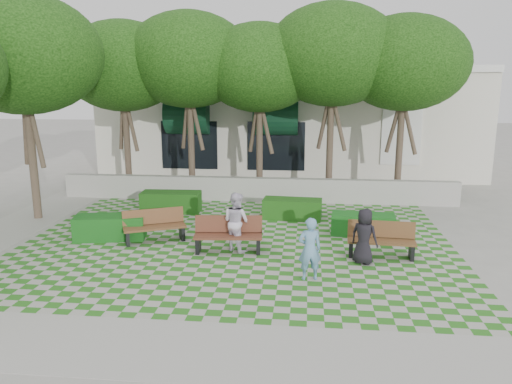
# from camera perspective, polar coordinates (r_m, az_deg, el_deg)

# --- Properties ---
(ground) EXTENTS (90.00, 90.00, 0.00)m
(ground) POSITION_cam_1_polar(r_m,az_deg,el_deg) (13.20, -2.86, -7.31)
(ground) COLOR gray
(ground) RESTS_ON ground
(lawn) EXTENTS (12.00, 12.00, 0.00)m
(lawn) POSITION_cam_1_polar(r_m,az_deg,el_deg) (14.13, -2.24, -5.92)
(lawn) COLOR #2B721E
(lawn) RESTS_ON ground
(sidewalk_south) EXTENTS (16.00, 2.00, 0.01)m
(sidewalk_south) POSITION_cam_1_polar(r_m,az_deg,el_deg) (9.00, -7.67, -17.40)
(sidewalk_south) COLOR #9E9B93
(sidewalk_south) RESTS_ON ground
(retaining_wall) EXTENTS (15.00, 0.36, 0.90)m
(retaining_wall) POSITION_cam_1_polar(r_m,az_deg,el_deg) (19.00, -0.02, 0.31)
(retaining_wall) COLOR #9E9B93
(retaining_wall) RESTS_ON ground
(bench_east) EXTENTS (1.77, 0.69, 0.91)m
(bench_east) POSITION_cam_1_polar(r_m,az_deg,el_deg) (13.43, 14.11, -5.37)
(bench_east) COLOR brown
(bench_east) RESTS_ON ground
(bench_mid) EXTENTS (1.86, 0.76, 0.95)m
(bench_mid) POSITION_cam_1_polar(r_m,az_deg,el_deg) (13.40, -3.18, -4.94)
(bench_mid) COLOR #552C1D
(bench_mid) RESTS_ON ground
(bench_west) EXTENTS (1.82, 1.25, 0.91)m
(bench_west) POSITION_cam_1_polar(r_m,az_deg,el_deg) (14.52, -11.53, -3.87)
(bench_west) COLOR brown
(bench_west) RESTS_ON ground
(hedge_east) EXTENTS (1.90, 0.91, 0.64)m
(hedge_east) POSITION_cam_1_polar(r_m,az_deg,el_deg) (15.16, 12.12, -3.66)
(hedge_east) COLOR #15511A
(hedge_east) RESTS_ON ground
(hedge_midright) EXTENTS (1.97, 0.91, 0.67)m
(hedge_midright) POSITION_cam_1_polar(r_m,az_deg,el_deg) (16.60, 4.17, -1.94)
(hedge_midright) COLOR #194A13
(hedge_midright) RESTS_ON ground
(hedge_midleft) EXTENTS (2.07, 0.90, 0.71)m
(hedge_midleft) POSITION_cam_1_polar(r_m,az_deg,el_deg) (17.67, -9.69, -1.13)
(hedge_midleft) COLOR #174512
(hedge_midleft) RESTS_ON ground
(hedge_west) EXTENTS (2.10, 1.17, 0.69)m
(hedge_west) POSITION_cam_1_polar(r_m,az_deg,el_deg) (15.07, -16.33, -3.89)
(hedge_west) COLOR #144C17
(hedge_west) RESTS_ON ground
(person_blue) EXTENTS (0.60, 0.46, 1.48)m
(person_blue) POSITION_cam_1_polar(r_m,az_deg,el_deg) (11.52, 6.15, -6.48)
(person_blue) COLOR #6697BA
(person_blue) RESTS_ON ground
(person_dark) EXTENTS (0.82, 0.73, 1.42)m
(person_dark) POSITION_cam_1_polar(r_m,az_deg,el_deg) (12.74, 12.26, -4.97)
(person_dark) COLOR black
(person_dark) RESTS_ON ground
(person_white) EXTENTS (0.99, 0.94, 1.60)m
(person_white) POSITION_cam_1_polar(r_m,az_deg,el_deg) (13.40, -2.28, -3.40)
(person_white) COLOR silver
(person_white) RESTS_ON ground
(tree_row) EXTENTS (17.70, 13.40, 7.41)m
(tree_row) POSITION_cam_1_polar(r_m,az_deg,el_deg) (18.62, -6.00, 14.64)
(tree_row) COLOR #47382B
(tree_row) RESTS_ON ground
(building) EXTENTS (18.00, 8.92, 5.15)m
(building) POSITION_cam_1_polar(r_m,az_deg,el_deg) (26.43, 3.83, 8.28)
(building) COLOR beige
(building) RESTS_ON ground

